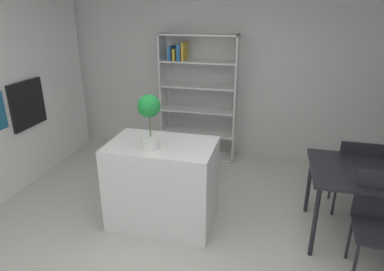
# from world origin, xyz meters

# --- Properties ---
(ground_plane) EXTENTS (8.60, 8.60, 0.00)m
(ground_plane) POSITION_xyz_m (0.00, 0.00, 0.00)
(ground_plane) COLOR beige
(back_partition) EXTENTS (6.26, 0.06, 2.63)m
(back_partition) POSITION_xyz_m (0.00, 2.69, 1.31)
(back_partition) COLOR silver
(back_partition) RESTS_ON ground_plane
(built_in_oven) EXTENTS (0.06, 0.59, 0.60)m
(built_in_oven) POSITION_xyz_m (-2.40, 1.10, 1.07)
(built_in_oven) COLOR black
(built_in_oven) RESTS_ON ground_plane
(kitchen_island) EXTENTS (1.10, 0.71, 0.93)m
(kitchen_island) POSITION_xyz_m (-0.41, 0.57, 0.46)
(kitchen_island) COLOR white
(kitchen_island) RESTS_ON ground_plane
(potted_plant_on_island) EXTENTS (0.22, 0.22, 0.54)m
(potted_plant_on_island) POSITION_xyz_m (-0.48, 0.44, 1.26)
(potted_plant_on_island) COLOR white
(potted_plant_on_island) RESTS_ON kitchen_island
(open_bookshelf) EXTENTS (1.14, 0.35, 1.88)m
(open_bookshelf) POSITION_xyz_m (-0.48, 2.40, 1.02)
(open_bookshelf) COLOR white
(open_bookshelf) RESTS_ON ground_plane
(dining_table) EXTENTS (1.09, 0.88, 0.77)m
(dining_table) POSITION_xyz_m (1.62, 0.76, 0.69)
(dining_table) COLOR #232328
(dining_table) RESTS_ON ground_plane
(dining_chair_far) EXTENTS (0.44, 0.42, 0.91)m
(dining_chair_far) POSITION_xyz_m (1.62, 1.23, 0.55)
(dining_chair_far) COLOR #232328
(dining_chair_far) RESTS_ON ground_plane
(dining_chair_near) EXTENTS (0.44, 0.49, 0.94)m
(dining_chair_near) POSITION_xyz_m (1.63, 0.30, 0.56)
(dining_chair_near) COLOR #232328
(dining_chair_near) RESTS_ON ground_plane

